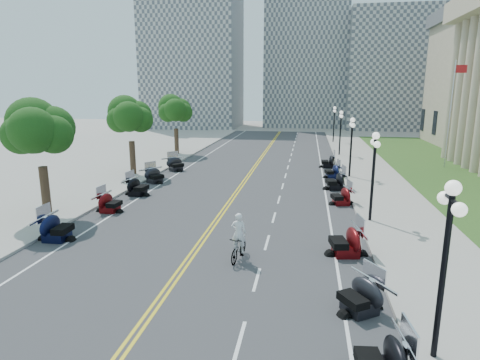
# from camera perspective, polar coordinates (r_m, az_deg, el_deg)

# --- Properties ---
(ground) EXTENTS (160.00, 160.00, 0.00)m
(ground) POSITION_cam_1_polar(r_m,az_deg,el_deg) (20.43, -5.19, -8.30)
(ground) COLOR gray
(road) EXTENTS (16.00, 90.00, 0.01)m
(road) POSITION_cam_1_polar(r_m,az_deg,el_deg) (29.77, -0.32, -1.54)
(road) COLOR #333335
(road) RESTS_ON ground
(centerline_yellow_a) EXTENTS (0.12, 90.00, 0.00)m
(centerline_yellow_a) POSITION_cam_1_polar(r_m,az_deg,el_deg) (29.79, -0.55, -1.51)
(centerline_yellow_a) COLOR yellow
(centerline_yellow_a) RESTS_ON road
(centerline_yellow_b) EXTENTS (0.12, 90.00, 0.00)m
(centerline_yellow_b) POSITION_cam_1_polar(r_m,az_deg,el_deg) (29.75, -0.09, -1.53)
(centerline_yellow_b) COLOR yellow
(centerline_yellow_b) RESTS_ON road
(edge_line_north) EXTENTS (0.12, 90.00, 0.00)m
(edge_line_north) POSITION_cam_1_polar(r_m,az_deg,el_deg) (29.39, 12.08, -1.99)
(edge_line_north) COLOR white
(edge_line_north) RESTS_ON road
(edge_line_south) EXTENTS (0.12, 90.00, 0.00)m
(edge_line_south) POSITION_cam_1_polar(r_m,az_deg,el_deg) (31.48, -11.88, -1.02)
(edge_line_south) COLOR white
(edge_line_south) RESTS_ON road
(lane_dash_4) EXTENTS (0.12, 2.00, 0.00)m
(lane_dash_4) POSITION_cam_1_polar(r_m,az_deg,el_deg) (12.84, -0.03, -21.83)
(lane_dash_4) COLOR white
(lane_dash_4) RESTS_ON road
(lane_dash_5) EXTENTS (0.12, 2.00, 0.00)m
(lane_dash_5) POSITION_cam_1_polar(r_m,az_deg,el_deg) (16.26, 2.40, -13.93)
(lane_dash_5) COLOR white
(lane_dash_5) RESTS_ON road
(lane_dash_6) EXTENTS (0.12, 2.00, 0.00)m
(lane_dash_6) POSITION_cam_1_polar(r_m,az_deg,el_deg) (19.89, 3.86, -8.83)
(lane_dash_6) COLOR white
(lane_dash_6) RESTS_ON road
(lane_dash_7) EXTENTS (0.12, 2.00, 0.00)m
(lane_dash_7) POSITION_cam_1_polar(r_m,az_deg,el_deg) (23.65, 4.85, -5.33)
(lane_dash_7) COLOR white
(lane_dash_7) RESTS_ON road
(lane_dash_8) EXTENTS (0.12, 2.00, 0.00)m
(lane_dash_8) POSITION_cam_1_polar(r_m,az_deg,el_deg) (27.47, 5.55, -2.79)
(lane_dash_8) COLOR white
(lane_dash_8) RESTS_ON road
(lane_dash_9) EXTENTS (0.12, 2.00, 0.00)m
(lane_dash_9) POSITION_cam_1_polar(r_m,az_deg,el_deg) (31.34, 6.08, -0.87)
(lane_dash_9) COLOR white
(lane_dash_9) RESTS_ON road
(lane_dash_10) EXTENTS (0.12, 2.00, 0.00)m
(lane_dash_10) POSITION_cam_1_polar(r_m,az_deg,el_deg) (35.24, 6.50, 0.62)
(lane_dash_10) COLOR white
(lane_dash_10) RESTS_ON road
(lane_dash_11) EXTENTS (0.12, 2.00, 0.00)m
(lane_dash_11) POSITION_cam_1_polar(r_m,az_deg,el_deg) (39.16, 6.83, 1.82)
(lane_dash_11) COLOR white
(lane_dash_11) RESTS_ON road
(lane_dash_12) EXTENTS (0.12, 2.00, 0.00)m
(lane_dash_12) POSITION_cam_1_polar(r_m,az_deg,el_deg) (43.09, 7.10, 2.80)
(lane_dash_12) COLOR white
(lane_dash_12) RESTS_ON road
(lane_dash_13) EXTENTS (0.12, 2.00, 0.00)m
(lane_dash_13) POSITION_cam_1_polar(r_m,az_deg,el_deg) (47.04, 7.32, 3.61)
(lane_dash_13) COLOR white
(lane_dash_13) RESTS_ON road
(lane_dash_14) EXTENTS (0.12, 2.00, 0.00)m
(lane_dash_14) POSITION_cam_1_polar(r_m,az_deg,el_deg) (50.99, 7.51, 4.30)
(lane_dash_14) COLOR white
(lane_dash_14) RESTS_ON road
(lane_dash_15) EXTENTS (0.12, 2.00, 0.00)m
(lane_dash_15) POSITION_cam_1_polar(r_m,az_deg,el_deg) (54.95, 7.68, 4.89)
(lane_dash_15) COLOR white
(lane_dash_15) RESTS_ON road
(lane_dash_16) EXTENTS (0.12, 2.00, 0.00)m
(lane_dash_16) POSITION_cam_1_polar(r_m,az_deg,el_deg) (58.92, 7.82, 5.40)
(lane_dash_16) COLOR white
(lane_dash_16) RESTS_ON road
(lane_dash_17) EXTENTS (0.12, 2.00, 0.00)m
(lane_dash_17) POSITION_cam_1_polar(r_m,az_deg,el_deg) (62.88, 7.94, 5.84)
(lane_dash_17) COLOR white
(lane_dash_17) RESTS_ON road
(lane_dash_18) EXTENTS (0.12, 2.00, 0.00)m
(lane_dash_18) POSITION_cam_1_polar(r_m,az_deg,el_deg) (66.86, 8.05, 6.23)
(lane_dash_18) COLOR white
(lane_dash_18) RESTS_ON road
(lane_dash_19) EXTENTS (0.12, 2.00, 0.00)m
(lane_dash_19) POSITION_cam_1_polar(r_m,az_deg,el_deg) (70.83, 8.15, 6.58)
(lane_dash_19) COLOR white
(lane_dash_19) RESTS_ON road
(sidewalk_north) EXTENTS (5.00, 90.00, 0.15)m
(sidewalk_north) POSITION_cam_1_polar(r_m,az_deg,el_deg) (29.85, 19.97, -2.13)
(sidewalk_north) COLOR #9E9991
(sidewalk_north) RESTS_ON ground
(sidewalk_south) EXTENTS (5.00, 90.00, 0.15)m
(sidewalk_south) POSITION_cam_1_polar(r_m,az_deg,el_deg) (33.16, -18.50, -0.60)
(sidewalk_south) COLOR #9E9991
(sidewalk_south) RESTS_ON ground
(lawn) EXTENTS (9.00, 60.00, 0.10)m
(lawn) POSITION_cam_1_polar(r_m,az_deg,el_deg) (39.20, 28.02, 0.48)
(lawn) COLOR #356023
(lawn) RESTS_ON ground
(distant_block_a) EXTENTS (18.00, 14.00, 26.00)m
(distant_block_a) POSITION_cam_1_polar(r_m,az_deg,el_deg) (83.85, -6.62, 16.43)
(distant_block_a) COLOR gray
(distant_block_a) RESTS_ON ground
(distant_block_b) EXTENTS (16.00, 12.00, 30.00)m
(distant_block_b) POSITION_cam_1_polar(r_m,az_deg,el_deg) (86.79, 9.34, 17.54)
(distant_block_b) COLOR gray
(distant_block_b) RESTS_ON ground
(distant_block_c) EXTENTS (20.00, 14.00, 22.00)m
(distant_block_c) POSITION_cam_1_polar(r_m,az_deg,el_deg) (85.24, 21.79, 14.23)
(distant_block_c) COLOR gray
(distant_block_c) RESTS_ON ground
(street_lamp_1) EXTENTS (0.50, 1.20, 4.90)m
(street_lamp_1) POSITION_cam_1_polar(r_m,az_deg,el_deg) (12.00, 26.92, -11.75)
(street_lamp_1) COLOR black
(street_lamp_1) RESTS_ON sidewalk_north
(street_lamp_2) EXTENTS (0.50, 1.20, 4.90)m
(street_lamp_2) POSITION_cam_1_polar(r_m,az_deg,el_deg) (23.21, 18.37, 0.33)
(street_lamp_2) COLOR black
(street_lamp_2) RESTS_ON sidewalk_north
(street_lamp_3) EXTENTS (0.50, 1.20, 4.90)m
(street_lamp_3) POSITION_cam_1_polar(r_m,az_deg,el_deg) (34.94, 15.50, 4.45)
(street_lamp_3) COLOR black
(street_lamp_3) RESTS_ON sidewalk_north
(street_lamp_4) EXTENTS (0.50, 1.20, 4.90)m
(street_lamp_4) POSITION_cam_1_polar(r_m,az_deg,el_deg) (46.82, 14.07, 6.49)
(street_lamp_4) COLOR black
(street_lamp_4) RESTS_ON sidewalk_north
(street_lamp_5) EXTENTS (0.50, 1.20, 4.90)m
(street_lamp_5) POSITION_cam_1_polar(r_m,az_deg,el_deg) (58.74, 13.21, 7.70)
(street_lamp_5) COLOR black
(street_lamp_5) RESTS_ON sidewalk_north
(flagpole) EXTENTS (1.10, 0.20, 10.00)m
(flagpole) POSITION_cam_1_polar(r_m,az_deg,el_deg) (42.55, 27.70, 8.11)
(flagpole) COLOR silver
(flagpole) RESTS_ON ground
(tree_2) EXTENTS (4.80, 4.80, 9.20)m
(tree_2) POSITION_cam_1_polar(r_m,az_deg,el_deg) (25.46, -26.63, 5.58)
(tree_2) COLOR #235619
(tree_2) RESTS_ON sidewalk_south
(tree_3) EXTENTS (4.80, 4.80, 9.20)m
(tree_3) POSITION_cam_1_polar(r_m,az_deg,el_deg) (35.81, -15.31, 8.12)
(tree_3) COLOR #235619
(tree_3) RESTS_ON sidewalk_south
(tree_4) EXTENTS (4.80, 4.80, 9.20)m
(tree_4) POSITION_cam_1_polar(r_m,az_deg,el_deg) (46.96, -9.15, 9.36)
(tree_4) COLOR #235619
(tree_4) RESTS_ON sidewalk_south
(motorcycle_n_3) EXTENTS (2.18, 2.18, 1.38)m
(motorcycle_n_3) POSITION_cam_1_polar(r_m,az_deg,el_deg) (11.55, 19.74, -22.93)
(motorcycle_n_3) COLOR black
(motorcycle_n_3) RESTS_ON road
(motorcycle_n_4) EXTENTS (2.60, 2.60, 1.31)m
(motorcycle_n_4) POSITION_cam_1_polar(r_m,az_deg,el_deg) (14.41, 16.74, -15.30)
(motorcycle_n_4) COLOR black
(motorcycle_n_4) RESTS_ON road
(motorcycle_n_5) EXTENTS (2.44, 2.44, 1.47)m
(motorcycle_n_5) POSITION_cam_1_polar(r_m,az_deg,el_deg) (18.78, 14.84, -8.20)
(motorcycle_n_5) COLOR #590A0C
(motorcycle_n_5) RESTS_ON road
(motorcycle_n_7) EXTENTS (2.23, 2.23, 1.28)m
(motorcycle_n_7) POSITION_cam_1_polar(r_m,az_deg,el_deg) (26.87, 14.22, -2.09)
(motorcycle_n_7) COLOR #590A0C
(motorcycle_n_7) RESTS_ON road
(motorcycle_n_8) EXTENTS (2.41, 2.41, 1.47)m
(motorcycle_n_8) POSITION_cam_1_polar(r_m,az_deg,el_deg) (30.82, 13.44, 0.00)
(motorcycle_n_8) COLOR black
(motorcycle_n_8) RESTS_ON road
(motorcycle_n_9) EXTENTS (2.16, 2.16, 1.27)m
(motorcycle_n_9) POSITION_cam_1_polar(r_m,az_deg,el_deg) (34.96, 13.02, 1.33)
(motorcycle_n_9) COLOR black
(motorcycle_n_9) RESTS_ON road
(motorcycle_n_10) EXTENTS (2.02, 2.02, 1.36)m
(motorcycle_n_10) POSITION_cam_1_polar(r_m,az_deg,el_deg) (39.53, 12.43, 2.70)
(motorcycle_n_10) COLOR black
(motorcycle_n_10) RESTS_ON road
(motorcycle_s_5) EXTENTS (2.18, 2.18, 1.45)m
(motorcycle_s_5) POSITION_cam_1_polar(r_m,az_deg,el_deg) (21.89, -24.69, -5.99)
(motorcycle_s_5) COLOR black
(motorcycle_s_5) RESTS_ON road
(motorcycle_s_6) EXTENTS (1.99, 1.99, 1.31)m
(motorcycle_s_6) POSITION_cam_1_polar(r_m,az_deg,el_deg) (25.73, -18.05, -2.94)
(motorcycle_s_6) COLOR #590A0C
(motorcycle_s_6) RESTS_ON road
(motorcycle_s_7) EXTENTS (2.26, 2.26, 1.41)m
(motorcycle_s_7) POSITION_cam_1_polar(r_m,az_deg,el_deg) (29.23, -14.39, -0.79)
(motorcycle_s_7) COLOR black
(motorcycle_s_7) RESTS_ON road
(motorcycle_s_8) EXTENTS (2.67, 2.67, 1.35)m
(motorcycle_s_8) POSITION_cam_1_polar(r_m,az_deg,el_deg) (32.93, -12.05, 0.76)
(motorcycle_s_8) COLOR black
(motorcycle_s_8) RESTS_ON road
(motorcycle_s_9) EXTENTS (2.85, 2.85, 1.41)m
(motorcycle_s_9) POSITION_cam_1_polar(r_m,az_deg,el_deg) (37.61, -9.12, 2.38)
(motorcycle_s_9) COLOR black
(motorcycle_s_9) RESTS_ON road
(bicycle) EXTENTS (0.83, 1.95, 1.14)m
(bicycle) POSITION_cam_1_polar(r_m,az_deg,el_deg) (17.72, -0.19, -9.63)
(bicycle) COLOR #A51414
(bicycle) RESTS_ON road
(cyclist_rider) EXTENTS (0.66, 0.43, 1.81)m
(cyclist_rider) POSITION_cam_1_polar(r_m,az_deg,el_deg) (17.21, -0.20, -5.09)
(cyclist_rider) COLOR silver
(cyclist_rider) RESTS_ON bicycle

